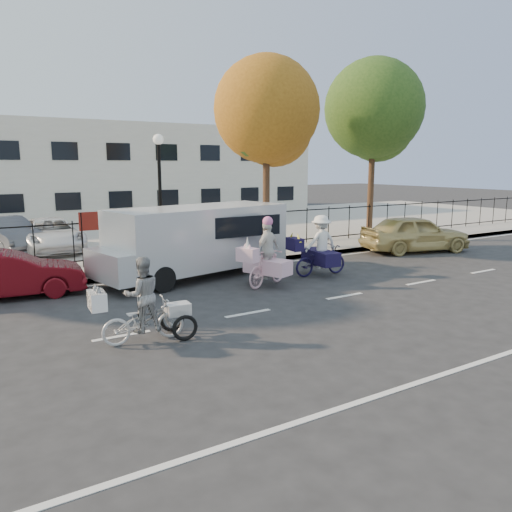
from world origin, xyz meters
TOP-DOWN VIEW (x-y plane):
  - ground at (0.00, 0.00)m, footprint 120.00×120.00m
  - road_markings at (0.00, 0.00)m, footprint 60.00×9.52m
  - curb at (0.00, 5.05)m, footprint 60.00×0.10m
  - sidewalk at (0.00, 6.10)m, footprint 60.00×2.20m
  - parking_lot at (0.00, 15.00)m, footprint 60.00×15.60m
  - iron_fence at (0.00, 7.20)m, footprint 58.00×0.06m
  - building at (0.00, 25.00)m, footprint 34.00×10.00m
  - lamppost at (0.50, 6.80)m, footprint 0.36×0.36m
  - street_sign at (-1.85, 6.80)m, footprint 0.85×0.06m
  - zebra_trike at (-2.71, -0.55)m, footprint 2.00×0.79m
  - unicorn_bike at (1.84, 2.04)m, footprint 2.04×1.48m
  - bull_bike at (4.05, 2.37)m, footprint 2.07×1.43m
  - white_van at (0.67, 4.26)m, footprint 6.48×3.15m
  - red_sedan at (-4.62, 4.50)m, footprint 3.89×1.73m
  - gold_sedan at (10.04, 3.80)m, footprint 4.66×2.85m
  - lot_car_b at (-2.52, 10.81)m, footprint 2.15×4.56m
  - lot_car_c at (-4.03, 11.23)m, footprint 2.60×4.34m
  - lot_car_d at (3.51, 10.76)m, footprint 2.72×4.27m
  - tree_mid at (5.33, 7.36)m, footprint 4.19×4.19m
  - tree_east at (11.09, 7.36)m, footprint 4.46×4.46m

SIDE VIEW (x-z plane):
  - ground at x=0.00m, z-range 0.00..0.00m
  - road_markings at x=0.00m, z-range 0.00..0.01m
  - curb at x=0.00m, z-range 0.00..0.15m
  - sidewalk at x=0.00m, z-range 0.00..0.15m
  - parking_lot at x=0.00m, z-range 0.00..0.15m
  - red_sedan at x=-4.62m, z-range 0.00..1.24m
  - zebra_trike at x=-2.71m, z-range -0.19..1.51m
  - gold_sedan at x=10.04m, z-range 0.00..1.48m
  - unicorn_bike at x=1.84m, z-range -0.26..1.76m
  - bull_bike at x=4.05m, z-range -0.19..1.72m
  - lot_car_b at x=-2.52m, z-range 0.15..1.41m
  - lot_car_c at x=-4.03m, z-range 0.15..1.50m
  - lot_car_d at x=3.51m, z-range 0.15..1.50m
  - iron_fence at x=0.00m, z-range 0.15..1.65m
  - white_van at x=0.67m, z-range 0.11..2.30m
  - street_sign at x=-1.85m, z-range 0.52..2.32m
  - building at x=0.00m, z-range 0.00..6.00m
  - lamppost at x=0.50m, z-range 0.95..5.28m
  - tree_mid at x=5.33m, z-range 1.54..9.21m
  - tree_east at x=11.09m, z-range 1.64..9.81m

